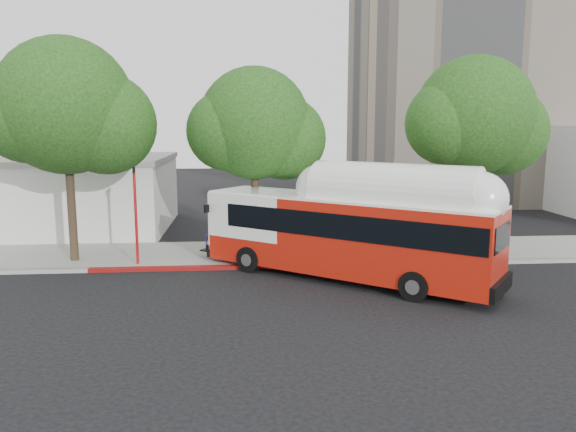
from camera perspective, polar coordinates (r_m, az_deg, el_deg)
The scene contains 10 objects.
ground at distance 20.33m, azimuth -0.03°, elevation -8.06°, with size 120.00×120.00×0.00m, color black.
sidewalk at distance 26.58m, azimuth -1.17°, elevation -3.74°, with size 60.00×5.00×0.15m, color gray.
curb_strip at distance 24.06m, azimuth -0.79°, elevation -5.13°, with size 60.00×0.30×0.15m, color gray.
red_curb_segment at distance 24.04m, azimuth -7.97°, elevation -5.22°, with size 10.00×0.32×0.16m, color maroon.
street_tree_left at distance 25.86m, azimuth -20.60°, elevation 9.90°, with size 6.67×5.80×9.74m.
street_tree_mid at distance 25.43m, azimuth -2.51°, elevation 8.92°, with size 5.75×5.00×8.62m.
street_tree_right at distance 27.51m, azimuth 19.17°, elevation 9.18°, with size 6.21×5.40×9.18m.
low_commercial_bldg at distance 35.80m, azimuth -24.99°, elevation 2.13°, with size 16.20×10.20×4.25m.
transit_bus at distance 22.05m, azimuth 5.99°, elevation -2.04°, with size 11.34×9.50×3.75m.
signal_pole at distance 24.64m, azimuth -15.20°, elevation -0.06°, with size 0.12×0.41×4.29m.
Camera 1 is at (-1.58, -19.35, 6.05)m, focal length 35.00 mm.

